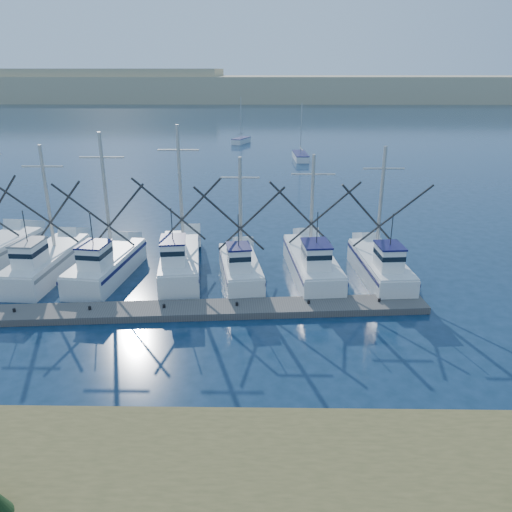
{
  "coord_description": "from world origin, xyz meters",
  "views": [
    {
      "loc": [
        -1.12,
        -19.25,
        12.62
      ],
      "look_at": [
        -1.54,
        8.0,
        2.41
      ],
      "focal_mm": 35.0,
      "sensor_mm": 36.0,
      "label": 1
    }
  ],
  "objects": [
    {
      "name": "ground",
      "position": [
        0.0,
        0.0,
        0.0
      ],
      "size": [
        500.0,
        500.0,
        0.0
      ],
      "primitive_type": "plane",
      "color": "#0C2338",
      "rests_on": "ground"
    },
    {
      "name": "sailboat_near",
      "position": [
        4.36,
        55.6,
        0.49
      ],
      "size": [
        2.13,
        6.67,
        8.1
      ],
      "rotation": [
        0.0,
        0.0,
        0.04
      ],
      "color": "white",
      "rests_on": "ground"
    },
    {
      "name": "trawler_fleet",
      "position": [
        -7.59,
        10.37,
        0.98
      ],
      "size": [
        29.26,
        9.6,
        9.46
      ],
      "color": "white",
      "rests_on": "ground"
    },
    {
      "name": "dune_ridge",
      "position": [
        0.0,
        210.0,
        5.0
      ],
      "size": [
        360.0,
        60.0,
        10.0
      ],
      "primitive_type": "cube",
      "color": "tan",
      "rests_on": "ground"
    },
    {
      "name": "floating_dock",
      "position": [
        -6.54,
        5.26,
        0.19
      ],
      "size": [
        29.27,
        4.22,
        0.39
      ],
      "primitive_type": "cube",
      "rotation": [
        0.0,
        0.0,
        0.08
      ],
      "color": "#56514D",
      "rests_on": "ground"
    },
    {
      "name": "sailboat_far",
      "position": [
        -5.25,
        73.03,
        0.51
      ],
      "size": [
        3.38,
        5.08,
        8.1
      ],
      "rotation": [
        0.0,
        0.0,
        -0.38
      ],
      "color": "white",
      "rests_on": "ground"
    }
  ]
}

